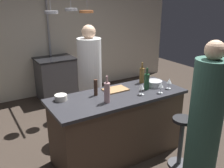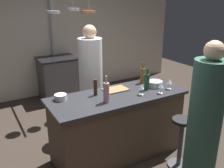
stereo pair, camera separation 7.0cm
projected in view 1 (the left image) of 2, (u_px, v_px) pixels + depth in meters
ground_plane at (118, 154)px, 3.47m from camera, size 9.00×9.00×0.00m
back_wall at (47, 36)px, 5.33m from camera, size 6.40×0.16×2.60m
kitchen_island at (118, 125)px, 3.32m from camera, size 1.80×0.72×0.90m
stove_range at (56, 78)px, 5.29m from camera, size 0.80×0.64×0.89m
chef at (90, 85)px, 3.85m from camera, size 0.36×0.36×1.71m
bar_stool_right at (181, 140)px, 3.12m from camera, size 0.28×0.28×0.68m
guest_right at (205, 123)px, 2.69m from camera, size 0.36×0.36×1.69m
overhead_pot_rack at (62, 22)px, 4.54m from camera, size 0.88×1.33×2.17m
cutting_board at (115, 90)px, 3.32m from camera, size 0.32×0.22×0.02m
pepper_mill at (96, 87)px, 3.12m from camera, size 0.05×0.05×0.21m
wine_bottle_rose at (107, 92)px, 2.90m from camera, size 0.07×0.07×0.33m
wine_bottle_amber at (142, 75)px, 3.58m from camera, size 0.07×0.07×0.30m
wine_bottle_green at (147, 81)px, 3.32m from camera, size 0.07×0.07×0.30m
wine_glass_near_right_guest at (161, 85)px, 3.19m from camera, size 0.07×0.07×0.15m
wine_glass_by_chef at (142, 87)px, 3.14m from camera, size 0.07×0.07×0.15m
wine_glass_near_left_guest at (169, 82)px, 3.34m from camera, size 0.07×0.07×0.15m
mixing_bowl_ceramic at (61, 98)px, 2.99m from camera, size 0.15×0.15×0.07m
mixing_bowl_steel at (154, 83)px, 3.46m from camera, size 0.21×0.21×0.08m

